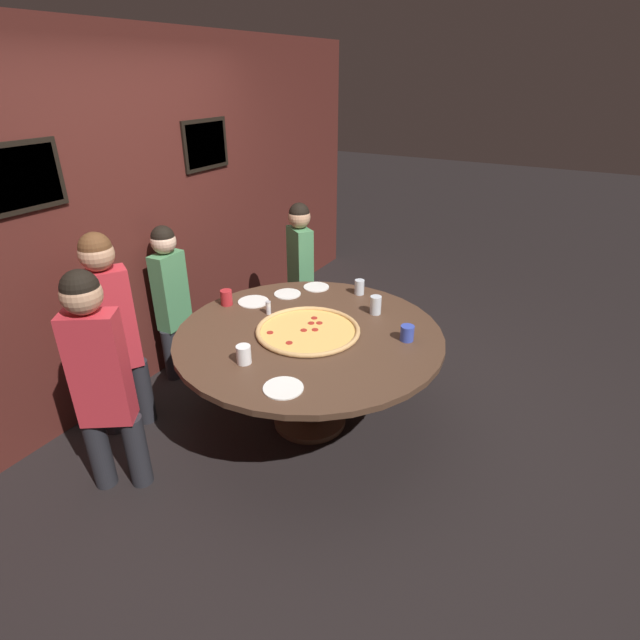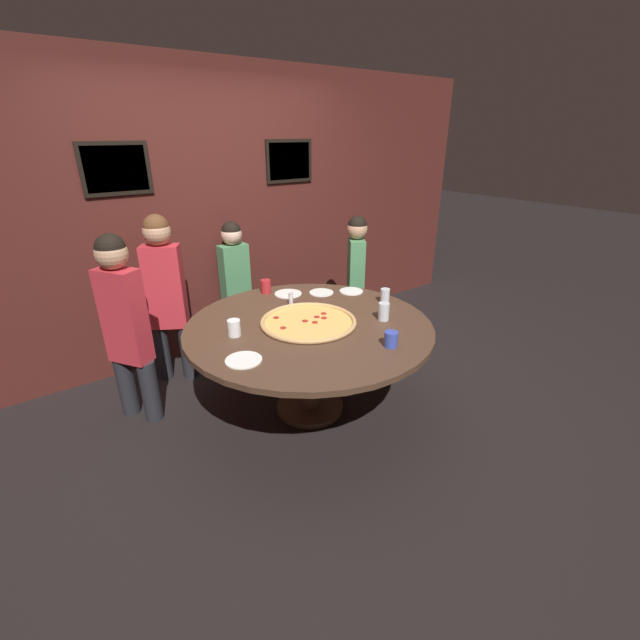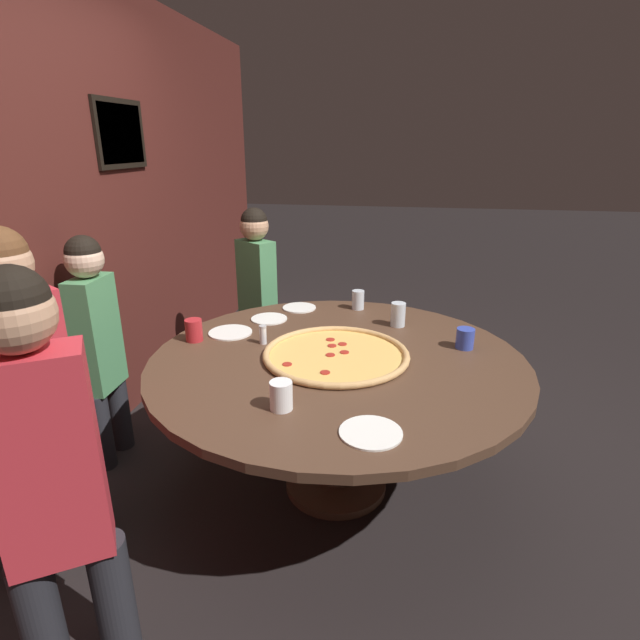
{
  "view_description": "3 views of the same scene",
  "coord_description": "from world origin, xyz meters",
  "px_view_note": "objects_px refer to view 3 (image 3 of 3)",
  "views": [
    {
      "loc": [
        -2.52,
        -1.5,
        2.31
      ],
      "look_at": [
        0.02,
        -0.07,
        0.84
      ],
      "focal_mm": 28.0,
      "sensor_mm": 36.0,
      "label": 1
    },
    {
      "loc": [
        -1.61,
        -2.31,
        2.01
      ],
      "look_at": [
        0.05,
        -0.07,
        0.78
      ],
      "focal_mm": 24.0,
      "sensor_mm": 36.0,
      "label": 2
    },
    {
      "loc": [
        -2.16,
        -0.3,
        1.71
      ],
      "look_at": [
        -0.06,
        0.07,
        0.94
      ],
      "focal_mm": 28.0,
      "sensor_mm": 36.0,
      "label": 3
    }
  ],
  "objects_px": {
    "white_plate_right_side": "(230,332)",
    "drink_cup_near_left": "(398,314)",
    "white_plate_far_back": "(269,319)",
    "white_plate_beside_cup": "(371,433)",
    "dining_table": "(337,378)",
    "giant_pizza": "(336,354)",
    "white_plate_left_side": "(299,308)",
    "drink_cup_far_left": "(465,338)",
    "drink_cup_beside_pizza": "(358,300)",
    "drink_cup_far_right": "(281,395)",
    "diner_centre_back": "(48,469)",
    "diner_side_left": "(28,388)",
    "condiment_shaker": "(263,335)",
    "diner_side_right": "(257,289)",
    "diner_far_right": "(97,339)",
    "drink_cup_front_edge": "(194,330)"
  },
  "relations": [
    {
      "from": "white_plate_right_side",
      "to": "drink_cup_far_left",
      "type": "bearing_deg",
      "value": -89.61
    },
    {
      "from": "giant_pizza",
      "to": "drink_cup_far_left",
      "type": "relative_size",
      "value": 6.87
    },
    {
      "from": "giant_pizza",
      "to": "diner_side_right",
      "type": "xyz_separation_m",
      "value": [
        1.07,
        0.71,
        -0.02
      ]
    },
    {
      "from": "drink_cup_beside_pizza",
      "to": "diner_centre_back",
      "type": "bearing_deg",
      "value": 158.26
    },
    {
      "from": "drink_cup_far_left",
      "to": "white_plate_far_back",
      "type": "distance_m",
      "value": 1.1
    },
    {
      "from": "drink_cup_far_left",
      "to": "white_plate_far_back",
      "type": "xyz_separation_m",
      "value": [
        0.24,
        1.07,
        -0.05
      ]
    },
    {
      "from": "giant_pizza",
      "to": "white_plate_far_back",
      "type": "relative_size",
      "value": 3.37
    },
    {
      "from": "white_plate_beside_cup",
      "to": "diner_side_right",
      "type": "xyz_separation_m",
      "value": [
        1.71,
        0.93,
        -0.01
      ]
    },
    {
      "from": "drink_cup_front_edge",
      "to": "white_plate_right_side",
      "type": "height_order",
      "value": "drink_cup_front_edge"
    },
    {
      "from": "giant_pizza",
      "to": "diner_centre_back",
      "type": "bearing_deg",
      "value": 147.24
    },
    {
      "from": "drink_cup_far_right",
      "to": "drink_cup_beside_pizza",
      "type": "relative_size",
      "value": 0.98
    },
    {
      "from": "drink_cup_far_left",
      "to": "drink_cup_front_edge",
      "type": "bearing_deg",
      "value": 95.89
    },
    {
      "from": "giant_pizza",
      "to": "drink_cup_near_left",
      "type": "xyz_separation_m",
      "value": [
        0.48,
        -0.28,
        0.05
      ]
    },
    {
      "from": "drink_cup_far_right",
      "to": "drink_cup_front_edge",
      "type": "bearing_deg",
      "value": 45.62
    },
    {
      "from": "drink_cup_far_left",
      "to": "drink_cup_beside_pizza",
      "type": "distance_m",
      "value": 0.78
    },
    {
      "from": "white_plate_far_back",
      "to": "diner_side_right",
      "type": "relative_size",
      "value": 0.16
    },
    {
      "from": "diner_side_left",
      "to": "white_plate_right_side",
      "type": "bearing_deg",
      "value": -179.24
    },
    {
      "from": "drink_cup_front_edge",
      "to": "white_plate_far_back",
      "type": "height_order",
      "value": "drink_cup_front_edge"
    },
    {
      "from": "drink_cup_far_left",
      "to": "drink_cup_near_left",
      "type": "bearing_deg",
      "value": 52.03
    },
    {
      "from": "drink_cup_near_left",
      "to": "diner_side_right",
      "type": "xyz_separation_m",
      "value": [
        0.59,
        0.99,
        -0.07
      ]
    },
    {
      "from": "dining_table",
      "to": "diner_far_right",
      "type": "height_order",
      "value": "diner_far_right"
    },
    {
      "from": "condiment_shaker",
      "to": "white_plate_beside_cup",
      "type": "bearing_deg",
      "value": -140.62
    },
    {
      "from": "drink_cup_far_right",
      "to": "white_plate_left_side",
      "type": "height_order",
      "value": "drink_cup_far_right"
    },
    {
      "from": "white_plate_beside_cup",
      "to": "white_plate_right_side",
      "type": "distance_m",
      "value": 1.18
    },
    {
      "from": "dining_table",
      "to": "condiment_shaker",
      "type": "xyz_separation_m",
      "value": [
        0.1,
        0.4,
        0.16
      ]
    },
    {
      "from": "dining_table",
      "to": "drink_cup_far_right",
      "type": "height_order",
      "value": "drink_cup_far_right"
    },
    {
      "from": "white_plate_right_side",
      "to": "drink_cup_near_left",
      "type": "bearing_deg",
      "value": -72.88
    },
    {
      "from": "condiment_shaker",
      "to": "diner_centre_back",
      "type": "bearing_deg",
      "value": 165.28
    },
    {
      "from": "dining_table",
      "to": "white_plate_right_side",
      "type": "bearing_deg",
      "value": 70.86
    },
    {
      "from": "giant_pizza",
      "to": "drink_cup_beside_pizza",
      "type": "bearing_deg",
      "value": -2.16
    },
    {
      "from": "white_plate_right_side",
      "to": "diner_far_right",
      "type": "bearing_deg",
      "value": 103.38
    },
    {
      "from": "dining_table",
      "to": "condiment_shaker",
      "type": "bearing_deg",
      "value": 75.57
    },
    {
      "from": "dining_table",
      "to": "white_plate_far_back",
      "type": "height_order",
      "value": "white_plate_far_back"
    },
    {
      "from": "drink_cup_front_edge",
      "to": "white_plate_beside_cup",
      "type": "xyz_separation_m",
      "value": [
        -0.71,
        -0.96,
        -0.05
      ]
    },
    {
      "from": "drink_cup_front_edge",
      "to": "diner_side_right",
      "type": "bearing_deg",
      "value": -1.91
    },
    {
      "from": "white_plate_left_side",
      "to": "white_plate_far_back",
      "type": "relative_size",
      "value": 0.98
    },
    {
      "from": "diner_side_right",
      "to": "diner_far_right",
      "type": "relative_size",
      "value": 1.02
    },
    {
      "from": "diner_centre_back",
      "to": "diner_side_left",
      "type": "bearing_deg",
      "value": -79.32
    },
    {
      "from": "diner_far_right",
      "to": "diner_side_left",
      "type": "xyz_separation_m",
      "value": [
        -0.71,
        -0.18,
        0.09
      ]
    },
    {
      "from": "giant_pizza",
      "to": "drink_cup_near_left",
      "type": "distance_m",
      "value": 0.56
    },
    {
      "from": "drink_cup_beside_pizza",
      "to": "white_plate_beside_cup",
      "type": "distance_m",
      "value": 1.39
    },
    {
      "from": "drink_cup_near_left",
      "to": "white_plate_left_side",
      "type": "bearing_deg",
      "value": 71.3
    },
    {
      "from": "giant_pizza",
      "to": "drink_cup_near_left",
      "type": "relative_size",
      "value": 5.27
    },
    {
      "from": "drink_cup_near_left",
      "to": "condiment_shaker",
      "type": "height_order",
      "value": "drink_cup_near_left"
    },
    {
      "from": "giant_pizza",
      "to": "drink_cup_far_right",
      "type": "height_order",
      "value": "drink_cup_far_right"
    },
    {
      "from": "white_plate_far_back",
      "to": "white_plate_beside_cup",
      "type": "bearing_deg",
      "value": -148.38
    },
    {
      "from": "drink_cup_far_left",
      "to": "white_plate_right_side",
      "type": "bearing_deg",
      "value": 90.39
    },
    {
      "from": "giant_pizza",
      "to": "white_plate_left_side",
      "type": "distance_m",
      "value": 0.76
    },
    {
      "from": "condiment_shaker",
      "to": "diner_side_right",
      "type": "relative_size",
      "value": 0.07
    },
    {
      "from": "drink_cup_front_edge",
      "to": "drink_cup_near_left",
      "type": "relative_size",
      "value": 0.86
    }
  ]
}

